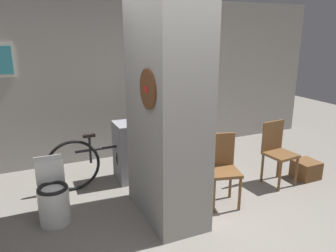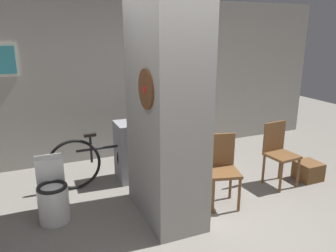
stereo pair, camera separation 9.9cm
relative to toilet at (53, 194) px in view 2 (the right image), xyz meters
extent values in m
plane|color=slate|center=(1.20, -0.95, -0.31)|extent=(14.00, 14.00, 0.00)
cube|color=gray|center=(1.20, 1.68, 0.99)|extent=(8.00, 0.06, 2.60)
cube|color=beige|center=(-0.40, 1.64, 1.39)|extent=(0.36, 0.02, 0.48)
cube|color=teal|center=(-0.40, 1.62, 1.39)|extent=(0.30, 0.01, 0.39)
cube|color=beige|center=(2.70, 1.64, 1.24)|extent=(0.44, 0.02, 0.34)
cube|color=#4C9959|center=(2.70, 1.62, 1.24)|extent=(0.36, 0.01, 0.28)
cube|color=gray|center=(1.24, -0.38, 0.99)|extent=(0.58, 1.13, 2.60)
cylinder|color=#593319|center=(0.94, -0.61, 1.24)|extent=(0.03, 0.40, 0.40)
cylinder|color=red|center=(0.92, -0.61, 1.24)|extent=(0.01, 0.07, 0.07)
cube|color=gray|center=(1.58, 0.68, 0.12)|extent=(1.28, 0.44, 0.86)
cylinder|color=silver|center=(0.00, -0.06, -0.10)|extent=(0.34, 0.34, 0.41)
torus|color=black|center=(0.00, -0.06, 0.12)|extent=(0.34, 0.34, 0.04)
cube|color=silver|center=(0.00, 0.17, 0.25)|extent=(0.31, 0.20, 0.28)
cylinder|color=brown|center=(1.75, -0.62, -0.09)|extent=(0.04, 0.04, 0.43)
cylinder|color=brown|center=(2.06, -0.70, -0.09)|extent=(0.04, 0.04, 0.43)
cylinder|color=brown|center=(1.83, -0.31, -0.09)|extent=(0.04, 0.04, 0.43)
cylinder|color=brown|center=(2.14, -0.39, -0.09)|extent=(0.04, 0.04, 0.43)
cube|color=brown|center=(1.94, -0.50, 0.14)|extent=(0.46, 0.46, 0.04)
cube|color=brown|center=(1.99, -0.34, 0.37)|extent=(0.37, 0.12, 0.42)
cylinder|color=brown|center=(2.85, -0.52, -0.09)|extent=(0.04, 0.04, 0.43)
cylinder|color=brown|center=(3.17, -0.49, -0.09)|extent=(0.04, 0.04, 0.43)
cylinder|color=brown|center=(2.82, -0.20, -0.09)|extent=(0.04, 0.04, 0.43)
cylinder|color=brown|center=(3.14, -0.17, -0.09)|extent=(0.04, 0.04, 0.43)
cube|color=brown|center=(2.99, -0.34, 0.14)|extent=(0.41, 0.41, 0.04)
cube|color=brown|center=(2.98, -0.17, 0.37)|extent=(0.38, 0.06, 0.42)
torus|color=black|center=(0.33, 0.65, 0.05)|extent=(0.72, 0.04, 0.72)
torus|color=black|center=(1.28, 0.65, 0.05)|extent=(0.72, 0.04, 0.72)
cylinder|color=black|center=(0.80, 0.65, 0.24)|extent=(0.87, 0.04, 0.04)
cylinder|color=black|center=(0.57, 0.65, 0.24)|extent=(0.03, 0.03, 0.37)
cylinder|color=black|center=(1.23, 0.65, 0.24)|extent=(0.03, 0.03, 0.34)
cube|color=black|center=(0.57, 0.65, 0.44)|extent=(0.16, 0.06, 0.04)
cylinder|color=#262626|center=(1.23, 0.65, 0.41)|extent=(0.03, 0.42, 0.03)
cylinder|color=silver|center=(1.56, 0.60, 0.66)|extent=(0.07, 0.07, 0.22)
cylinder|color=silver|center=(1.56, 0.60, 0.81)|extent=(0.03, 0.03, 0.09)
sphere|color=#333333|center=(1.56, 0.60, 0.87)|extent=(0.03, 0.03, 0.03)
cube|color=brown|center=(3.51, -0.35, -0.18)|extent=(0.33, 0.33, 0.26)
camera|label=1|loc=(-0.19, -3.57, 1.79)|focal=35.00mm
camera|label=2|loc=(-0.10, -3.61, 1.79)|focal=35.00mm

